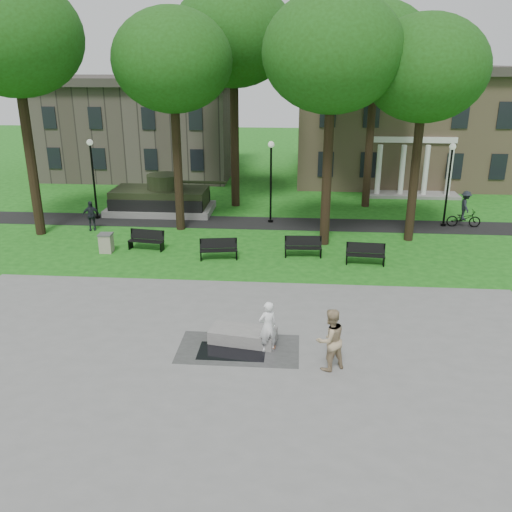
{
  "coord_description": "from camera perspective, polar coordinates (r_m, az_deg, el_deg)",
  "views": [
    {
      "loc": [
        2.08,
        -18.47,
        9.01
      ],
      "look_at": [
        0.42,
        2.49,
        1.4
      ],
      "focal_mm": 38.0,
      "sensor_mm": 36.0,
      "label": 1
    }
  ],
  "objects": [
    {
      "name": "ground",
      "position": [
        20.65,
        -1.71,
        -5.97
      ],
      "size": [
        120.0,
        120.0,
        0.0
      ],
      "primitive_type": "plane",
      "color": "#185814",
      "rests_on": "ground"
    },
    {
      "name": "plaza",
      "position": [
        16.33,
        -3.64,
        -13.59
      ],
      "size": [
        22.0,
        16.0,
        0.02
      ],
      "primitive_type": "cube",
      "color": "gray",
      "rests_on": "ground"
    },
    {
      "name": "footpath",
      "position": [
        31.84,
        0.6,
        3.48
      ],
      "size": [
        44.0,
        2.6,
        0.01
      ],
      "primitive_type": "cube",
      "color": "black",
      "rests_on": "ground"
    },
    {
      "name": "building_right",
      "position": [
        45.4,
        14.97,
        13.36
      ],
      "size": [
        17.0,
        12.0,
        8.6
      ],
      "color": "#9E8460",
      "rests_on": "ground"
    },
    {
      "name": "building_left",
      "position": [
        47.14,
        -11.92,
        12.91
      ],
      "size": [
        15.0,
        10.0,
        7.2
      ],
      "primitive_type": "cube",
      "color": "#4C443D",
      "rests_on": "ground"
    },
    {
      "name": "tree_0",
      "position": [
        30.88,
        -24.17,
        20.19
      ],
      "size": [
        6.8,
        6.8,
        12.97
      ],
      "color": "black",
      "rests_on": "ground"
    },
    {
      "name": "tree_1",
      "position": [
        29.7,
        -8.78,
        19.58
      ],
      "size": [
        6.2,
        6.2,
        11.63
      ],
      "color": "black",
      "rests_on": "ground"
    },
    {
      "name": "tree_2",
      "position": [
        27.0,
        8.05,
        20.37
      ],
      "size": [
        6.6,
        6.6,
        12.16
      ],
      "color": "black",
      "rests_on": "ground"
    },
    {
      "name": "tree_3",
      "position": [
        28.59,
        17.38,
        18.23
      ],
      "size": [
        6.0,
        6.0,
        11.19
      ],
      "color": "black",
      "rests_on": "ground"
    },
    {
      "name": "tree_4",
      "position": [
        34.73,
        -2.4,
        22.17
      ],
      "size": [
        7.2,
        7.2,
        13.5
      ],
      "color": "black",
      "rests_on": "ground"
    },
    {
      "name": "tree_5",
      "position": [
        35.25,
        12.54,
        20.54
      ],
      "size": [
        6.4,
        6.4,
        12.44
      ],
      "color": "black",
      "rests_on": "ground"
    },
    {
      "name": "lamp_left",
      "position": [
        33.63,
        -16.79,
        8.41
      ],
      "size": [
        0.36,
        0.36,
        4.73
      ],
      "color": "black",
      "rests_on": "ground"
    },
    {
      "name": "lamp_mid",
      "position": [
        31.43,
        1.58,
        8.49
      ],
      "size": [
        0.36,
        0.36,
        4.73
      ],
      "color": "black",
      "rests_on": "ground"
    },
    {
      "name": "lamp_right",
      "position": [
        32.5,
        19.64,
        7.73
      ],
      "size": [
        0.36,
        0.36,
        4.73
      ],
      "color": "black",
      "rests_on": "ground"
    },
    {
      "name": "tank_monument",
      "position": [
        34.55,
        -9.96,
        5.95
      ],
      "size": [
        7.45,
        3.4,
        2.4
      ],
      "color": "gray",
      "rests_on": "ground"
    },
    {
      "name": "puddle",
      "position": [
        18.03,
        -2.57,
        -10.02
      ],
      "size": [
        2.2,
        1.2,
        0.0
      ],
      "primitive_type": "cube",
      "color": "black",
      "rests_on": "plaza"
    },
    {
      "name": "concrete_block",
      "position": [
        18.52,
        -1.4,
        -8.36
      ],
      "size": [
        2.33,
        1.35,
        0.45
      ],
      "primitive_type": "cube",
      "rotation": [
        0.0,
        0.0,
        -0.16
      ],
      "color": "gray",
      "rests_on": "plaza"
    },
    {
      "name": "skateboard",
      "position": [
        18.2,
        0.81,
        -9.57
      ],
      "size": [
        0.8,
        0.27,
        0.07
      ],
      "primitive_type": "cube",
      "rotation": [
        0.0,
        0.0,
        -0.09
      ],
      "color": "brown",
      "rests_on": "plaza"
    },
    {
      "name": "skateboarder",
      "position": [
        17.68,
        1.24,
        -7.43
      ],
      "size": [
        0.76,
        0.68,
        1.75
      ],
      "primitive_type": "imported",
      "rotation": [
        0.0,
        0.0,
        3.66
      ],
      "color": "white",
      "rests_on": "plaza"
    },
    {
      "name": "friend_watching",
      "position": [
        16.8,
        7.81,
        -8.71
      ],
      "size": [
        1.22,
        1.15,
        2.0
      ],
      "primitive_type": "imported",
      "rotation": [
        0.0,
        0.0,
        3.68
      ],
      "color": "tan",
      "rests_on": "plaza"
    },
    {
      "name": "pedestrian_walker",
      "position": [
        31.7,
        -16.98,
        4.09
      ],
      "size": [
        1.06,
        0.68,
        1.67
      ],
      "primitive_type": "imported",
      "rotation": [
        0.0,
        0.0,
        0.3
      ],
      "color": "#20232B",
      "rests_on": "ground"
    },
    {
      "name": "cyclist",
      "position": [
        33.12,
        21.09,
        4.31
      ],
      "size": [
        1.9,
        1.09,
        2.09
      ],
      "rotation": [
        0.0,
        0.0,
        1.53
      ],
      "color": "black",
      "rests_on": "ground"
    },
    {
      "name": "park_bench_0",
      "position": [
        27.82,
        -11.47,
        1.73
      ],
      "size": [
        1.85,
        0.77,
        1.0
      ],
      "rotation": [
        0.0,
        0.0,
        -0.14
      ],
      "color": "black",
      "rests_on": "ground"
    },
    {
      "name": "park_bench_1",
      "position": [
        25.99,
        -3.93,
        0.8
      ],
      "size": [
        1.85,
        0.81,
        1.0
      ],
      "rotation": [
        0.0,
        0.0,
        0.16
      ],
      "color": "black",
      "rests_on": "ground"
    },
    {
      "name": "park_bench_2",
      "position": [
        26.38,
        4.99,
        1.06
      ],
      "size": [
        1.82,
        0.6,
        1.0
      ],
      "rotation": [
        0.0,
        0.0,
        0.05
      ],
      "color": "black",
      "rests_on": "ground"
    },
    {
      "name": "park_bench_3",
      "position": [
        25.8,
        11.43,
        0.29
      ],
      "size": [
        1.83,
        0.66,
        1.0
      ],
      "rotation": [
        0.0,
        0.0,
        -0.08
      ],
      "color": "black",
      "rests_on": "ground"
    },
    {
      "name": "trash_bin",
      "position": [
        27.87,
        -15.49,
        1.35
      ],
      "size": [
        0.68,
        0.68,
        0.96
      ],
      "rotation": [
        0.0,
        0.0,
        0.03
      ],
      "color": "#A89C8A",
      "rests_on": "ground"
    }
  ]
}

